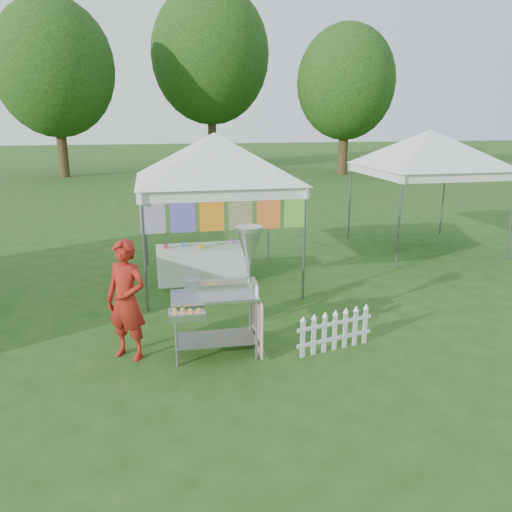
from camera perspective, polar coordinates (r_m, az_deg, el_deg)
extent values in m
plane|color=#204714|center=(7.24, -0.67, -11.38)|extent=(120.00, 120.00, 0.00)
cylinder|color=#59595E|center=(8.70, -12.63, 0.33)|extent=(0.04, 0.04, 2.10)
cylinder|color=#59595E|center=(9.10, 5.52, 1.31)|extent=(0.04, 0.04, 2.10)
cylinder|color=#59595E|center=(11.47, -12.57, 3.98)|extent=(0.04, 0.04, 2.10)
cylinder|color=#59595E|center=(11.78, 1.40, 4.65)|extent=(0.04, 0.04, 2.10)
cube|color=white|center=(8.60, -3.45, 6.98)|extent=(3.00, 0.03, 0.22)
cube|color=white|center=(11.39, -5.62, 9.04)|extent=(3.00, 0.03, 0.22)
pyramid|color=white|center=(9.91, -4.81, 13.89)|extent=(4.24, 4.24, 0.90)
cylinder|color=#59595E|center=(8.59, -3.46, 7.50)|extent=(3.00, 0.03, 0.03)
cube|color=#37D0B7|center=(8.55, -11.76, 4.79)|extent=(0.42, 0.01, 0.70)
cube|color=purple|center=(8.57, -8.40, 4.97)|extent=(0.42, 0.01, 0.70)
cube|color=#EC481A|center=(8.61, -5.07, 5.13)|extent=(0.42, 0.01, 0.70)
cube|color=#FCA30D|center=(8.68, -1.78, 5.27)|extent=(0.42, 0.01, 0.70)
cube|color=red|center=(8.78, 1.44, 5.40)|extent=(0.42, 0.01, 0.70)
cube|color=#189036|center=(8.91, 4.59, 5.50)|extent=(0.42, 0.01, 0.70)
cylinder|color=#59595E|center=(11.47, 16.06, 3.75)|extent=(0.04, 0.04, 2.10)
cylinder|color=#59595E|center=(13.04, 27.20, 3.99)|extent=(0.04, 0.04, 2.10)
cylinder|color=#59595E|center=(14.00, 10.68, 6.14)|extent=(0.04, 0.04, 2.10)
cylinder|color=#59595E|center=(15.31, 20.61, 6.20)|extent=(0.04, 0.04, 2.10)
cube|color=white|center=(12.06, 22.44, 8.32)|extent=(3.00, 0.03, 0.22)
cube|color=white|center=(14.49, 16.14, 9.90)|extent=(3.00, 0.03, 0.22)
pyramid|color=white|center=(13.19, 19.40, 13.50)|extent=(4.24, 4.24, 0.90)
cylinder|color=#59595E|center=(12.05, 22.48, 8.69)|extent=(3.00, 0.03, 0.03)
cylinder|color=#352713|center=(30.73, -21.32, 12.12)|extent=(0.56, 0.56, 3.96)
ellipsoid|color=#38621B|center=(30.81, -22.07, 19.29)|extent=(6.40, 6.40, 7.36)
cylinder|color=#352713|center=(34.60, -5.04, 14.09)|extent=(0.56, 0.56, 4.84)
ellipsoid|color=#38621B|center=(34.81, -5.24, 21.90)|extent=(7.60, 7.60, 8.74)
cylinder|color=#352713|center=(30.52, 9.94, 12.49)|extent=(0.56, 0.56, 3.52)
ellipsoid|color=#38621B|center=(30.55, 10.25, 18.94)|extent=(5.60, 5.60, 6.44)
cylinder|color=gray|center=(6.87, -9.11, -8.99)|extent=(0.04, 0.04, 0.90)
cylinder|color=gray|center=(6.97, 0.05, -8.42)|extent=(0.04, 0.04, 0.90)
cylinder|color=gray|center=(7.33, -9.22, -7.38)|extent=(0.04, 0.04, 0.90)
cylinder|color=gray|center=(7.42, -0.66, -6.88)|extent=(0.04, 0.04, 0.90)
cube|color=gray|center=(7.20, -4.67, -9.37)|extent=(1.15, 0.60, 0.01)
cube|color=#B7B7BC|center=(6.96, -4.79, -4.52)|extent=(1.21, 0.63, 0.04)
cube|color=#B7B7BC|center=(6.99, -3.38, -3.57)|extent=(0.85, 0.27, 0.15)
cube|color=gray|center=(6.94, -7.32, -3.51)|extent=(0.21, 0.22, 0.22)
cylinder|color=gray|center=(6.92, -0.81, -0.65)|extent=(0.05, 0.05, 0.90)
cone|color=#B7B7BC|center=(6.86, -0.81, 1.35)|extent=(0.37, 0.37, 0.40)
cylinder|color=#B7B7BC|center=(6.81, -0.82, 3.15)|extent=(0.39, 0.39, 0.06)
cube|color=#B7B7BC|center=(6.61, -7.90, -6.63)|extent=(0.49, 0.31, 0.10)
cube|color=pink|center=(7.20, 0.16, -7.59)|extent=(0.04, 0.75, 0.81)
cube|color=white|center=(6.73, 0.10, -4.09)|extent=(0.02, 0.14, 0.18)
imported|color=maroon|center=(7.12, -14.58, -4.92)|extent=(0.74, 0.69, 1.70)
cube|color=silver|center=(7.12, 5.36, -9.43)|extent=(0.07, 0.04, 0.56)
cube|color=silver|center=(7.21, 6.61, -9.15)|extent=(0.07, 0.04, 0.56)
cube|color=silver|center=(7.30, 7.82, -8.87)|extent=(0.07, 0.04, 0.56)
cube|color=silver|center=(7.39, 9.00, -8.59)|extent=(0.07, 0.04, 0.56)
cube|color=silver|center=(7.49, 10.15, -8.32)|extent=(0.07, 0.04, 0.56)
cube|color=silver|center=(7.59, 11.27, -8.05)|extent=(0.07, 0.04, 0.56)
cube|color=silver|center=(7.69, 12.35, -7.78)|extent=(0.07, 0.04, 0.56)
cube|color=silver|center=(7.43, 8.97, -9.29)|extent=(1.23, 0.32, 0.05)
cube|color=silver|center=(7.34, 9.05, -7.59)|extent=(1.23, 0.32, 0.05)
cube|color=white|center=(10.36, -6.29, -0.86)|extent=(1.80, 0.70, 0.73)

